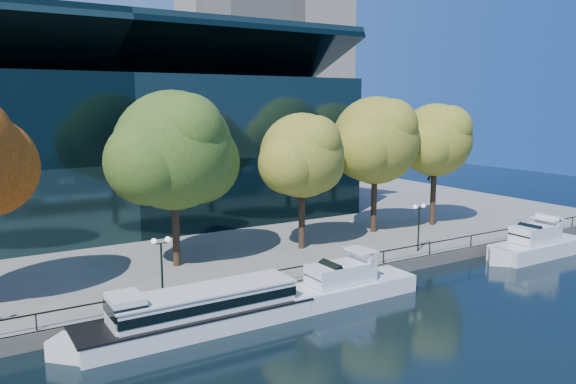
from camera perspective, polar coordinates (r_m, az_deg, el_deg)
ground at (r=36.89m, az=1.01°, el=-12.24°), size 160.00×160.00×0.00m
promenade at (r=69.11m, az=-15.46°, el=-2.02°), size 90.00×67.08×1.00m
railing at (r=38.87m, az=-1.59°, el=-8.09°), size 88.20×0.08×0.99m
convention_building at (r=62.63m, az=-18.11°, el=4.14°), size 50.00×24.57×21.43m
tour_boat at (r=34.24m, az=-9.77°, el=-11.85°), size 15.58×3.47×2.96m
cruiser_near at (r=39.17m, az=5.42°, el=-9.39°), size 11.43×2.94×3.31m
cruiser_far at (r=53.85m, az=23.77°, el=-4.88°), size 10.95×3.04×3.58m
tree_2 at (r=42.80m, az=-11.30°, el=3.92°), size 11.17×9.16×13.35m
tree_3 at (r=47.26m, az=1.62°, el=3.55°), size 8.92×7.31×11.58m
tree_4 at (r=54.08m, az=9.05°, el=5.01°), size 10.37×8.50×13.00m
tree_5 at (r=58.57m, az=14.88°, el=4.97°), size 9.13×7.49×12.34m
lamp_1 at (r=36.49m, az=-12.75°, el=-6.13°), size 1.26×0.36×4.03m
lamp_2 at (r=48.22m, az=13.17°, el=-2.44°), size 1.26×0.36×4.03m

